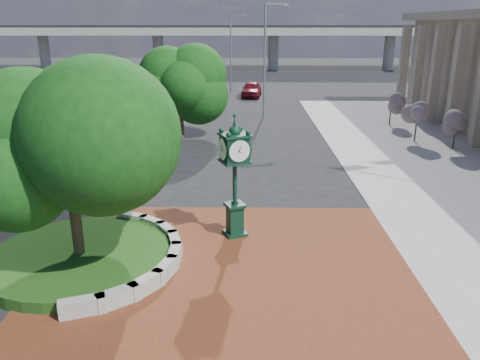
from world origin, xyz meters
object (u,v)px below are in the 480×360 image
(parked_car, at_px, (252,89))
(street_lamp_near, at_px, (267,52))
(post_clock, at_px, (235,172))
(street_lamp_far, at_px, (233,48))

(parked_car, height_order, street_lamp_near, street_lamp_near)
(post_clock, xyz_separation_m, street_lamp_far, (-1.31, 39.13, 2.56))
(post_clock, height_order, street_lamp_near, street_lamp_near)
(parked_car, xyz_separation_m, street_lamp_far, (-2.19, 3.43, 4.25))
(parked_car, bearing_deg, street_lamp_near, -78.15)
(street_lamp_far, bearing_deg, street_lamp_near, -77.07)
(parked_car, relative_size, street_lamp_far, 0.57)
(post_clock, distance_m, street_lamp_far, 39.24)
(parked_car, xyz_separation_m, street_lamp_near, (1.19, -11.31, 4.61))
(post_clock, distance_m, street_lamp_near, 24.65)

